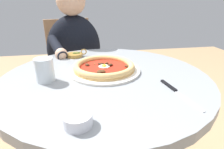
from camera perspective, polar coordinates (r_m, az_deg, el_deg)
dining_table at (r=0.88m, az=-1.92°, el=-10.55°), size 0.89×0.89×0.73m
pizza_on_plate at (r=0.83m, az=-2.74°, el=2.22°), size 0.33×0.33×0.04m
water_glass at (r=0.76m, az=-20.38°, el=1.04°), size 0.07×0.07×0.10m
steak_knife at (r=0.70m, az=18.86°, el=-4.45°), size 0.04×0.23×0.01m
ramekin_capers at (r=0.49m, az=-10.79°, el=-13.64°), size 0.08×0.08×0.03m
olive_pan at (r=1.07m, az=-11.55°, el=6.10°), size 0.12×0.09×0.04m
diner_person at (r=1.45m, az=-11.14°, el=0.83°), size 0.44×0.55×1.12m
cafe_chair_diner at (r=1.58m, az=-12.31°, el=3.23°), size 0.49×0.49×0.89m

